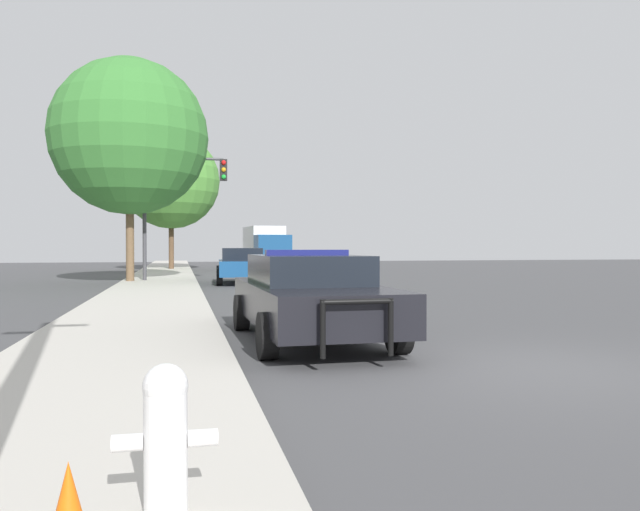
% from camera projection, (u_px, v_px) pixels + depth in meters
% --- Properties ---
extents(ground_plane, '(110.00, 110.00, 0.00)m').
position_uv_depth(ground_plane, '(529.00, 368.00, 7.82)').
color(ground_plane, '#474749').
extents(sidewalk_left, '(3.00, 110.00, 0.13)m').
position_uv_depth(sidewalk_left, '(102.00, 382.00, 6.70)').
color(sidewalk_left, '#BCB7AD').
rests_on(sidewalk_left, ground_plane).
extents(police_car, '(2.18, 5.09, 1.47)m').
position_uv_depth(police_car, '(310.00, 295.00, 10.13)').
color(police_car, black).
rests_on(police_car, ground_plane).
extents(fire_hydrant, '(0.54, 0.24, 0.79)m').
position_uv_depth(fire_hydrant, '(166.00, 433.00, 3.26)').
color(fire_hydrant, white).
rests_on(fire_hydrant, sidewalk_left).
extents(traffic_light, '(3.45, 0.35, 5.21)m').
position_uv_depth(traffic_light, '(178.00, 192.00, 25.86)').
color(traffic_light, '#424247').
rests_on(traffic_light, sidewalk_left).
extents(car_background_midblock, '(2.22, 4.45, 1.45)m').
position_uv_depth(car_background_midblock, '(242.00, 265.00, 25.50)').
color(car_background_midblock, navy).
rests_on(car_background_midblock, ground_plane).
extents(box_truck, '(2.81, 6.66, 2.94)m').
position_uv_depth(box_truck, '(266.00, 245.00, 44.54)').
color(box_truck, navy).
rests_on(box_truck, ground_plane).
extents(tree_sidewalk_mid, '(6.26, 6.26, 8.92)m').
position_uv_depth(tree_sidewalk_mid, '(130.00, 137.00, 25.00)').
color(tree_sidewalk_mid, brown).
rests_on(tree_sidewalk_mid, sidewalk_left).
extents(tree_sidewalk_far, '(5.96, 5.96, 8.44)m').
position_uv_depth(tree_sidewalk_far, '(171.00, 181.00, 38.54)').
color(tree_sidewalk_far, brown).
rests_on(tree_sidewalk_far, sidewalk_left).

